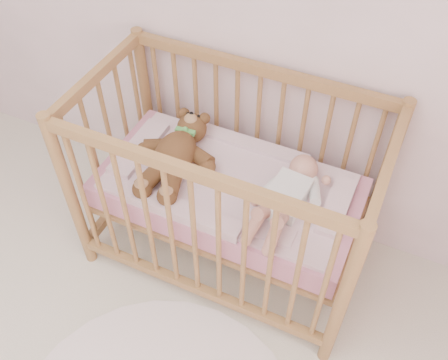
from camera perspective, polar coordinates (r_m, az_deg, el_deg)
The scene contains 5 objects.
crib at distance 2.36m, azimuth 0.51°, elevation -1.16°, with size 1.36×0.76×1.00m, color #986C40, non-canonical shape.
mattress at distance 2.37m, azimuth 0.51°, elevation -1.40°, with size 1.22×0.62×0.13m, color pink.
blanket at distance 2.32m, azimuth 0.52°, elevation -0.18°, with size 1.10×0.58×0.06m, color #E59EB6, non-canonical shape.
baby at distance 2.19m, azimuth 7.25°, elevation -1.55°, with size 0.28×0.59×0.14m, color white, non-canonical shape.
teddy_bear at distance 2.33m, azimuth -5.60°, elevation 2.91°, with size 0.41×0.59×0.16m, color brown, non-canonical shape.
Camera 1 is at (1.03, 0.17, 2.27)m, focal length 40.00 mm.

